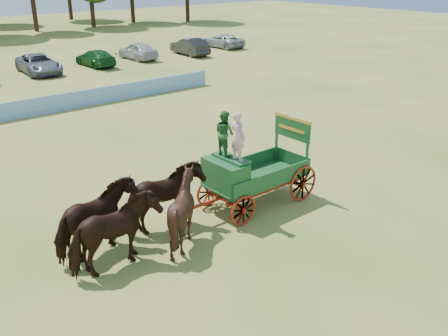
# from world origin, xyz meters

# --- Properties ---
(ground) EXTENTS (160.00, 160.00, 0.00)m
(ground) POSITION_xyz_m (0.00, 0.00, 0.00)
(ground) COLOR #A7924B
(ground) RESTS_ON ground
(horse_lead_left) EXTENTS (2.79, 1.42, 2.29)m
(horse_lead_left) POSITION_xyz_m (-4.73, 0.62, 1.14)
(horse_lead_left) COLOR black
(horse_lead_left) RESTS_ON ground
(horse_lead_right) EXTENTS (2.93, 1.85, 2.29)m
(horse_lead_right) POSITION_xyz_m (-4.73, 1.72, 1.14)
(horse_lead_right) COLOR black
(horse_lead_right) RESTS_ON ground
(horse_wheel_left) EXTENTS (2.08, 1.86, 2.29)m
(horse_wheel_left) POSITION_xyz_m (-2.33, 0.62, 1.15)
(horse_wheel_left) COLOR black
(horse_wheel_left) RESTS_ON ground
(horse_wheel_right) EXTENTS (2.73, 1.29, 2.29)m
(horse_wheel_right) POSITION_xyz_m (-2.33, 1.72, 1.14)
(horse_wheel_right) COLOR black
(horse_wheel_right) RESTS_ON ground
(farm_dray) EXTENTS (6.00, 2.00, 3.83)m
(farm_dray) POSITION_xyz_m (0.62, 1.19, 1.67)
(farm_dray) COLOR #AA2D11
(farm_dray) RESTS_ON ground
(sponsor_banner) EXTENTS (26.00, 0.08, 1.05)m
(sponsor_banner) POSITION_xyz_m (-1.00, 18.00, 0.53)
(sponsor_banner) COLOR #2069AF
(sponsor_banner) RESTS_ON ground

